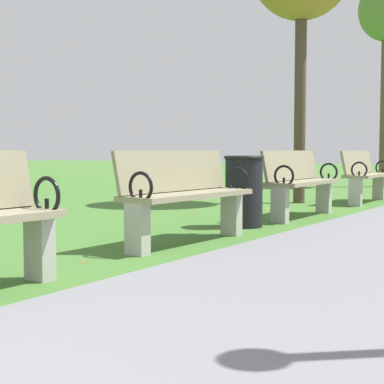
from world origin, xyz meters
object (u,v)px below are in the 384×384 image
park_bench_3 (185,194)px  trash_bin (244,191)px  park_bench_4 (300,181)px  park_bench_5 (365,175)px

park_bench_3 → trash_bin: park_bench_3 is taller
park_bench_4 → trash_bin: bearing=-96.6°
park_bench_5 → trash_bin: (-0.15, -4.01, -0.06)m
park_bench_3 → park_bench_4: (-0.00, 2.70, 0.00)m
park_bench_3 → park_bench_5: size_ratio=1.00×
park_bench_4 → park_bench_3: bearing=-90.0°
park_bench_3 → trash_bin: bearing=95.9°
park_bench_3 → park_bench_5: 5.43m
park_bench_5 → park_bench_3: bearing=-90.0°
park_bench_3 → park_bench_4: size_ratio=1.01×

